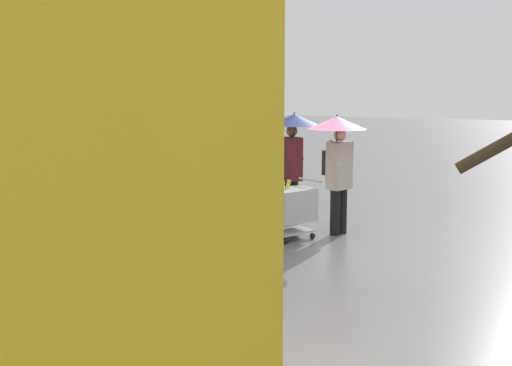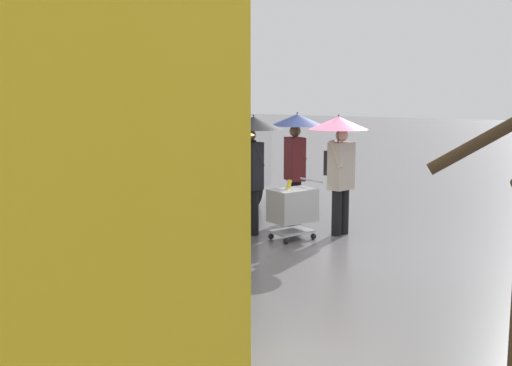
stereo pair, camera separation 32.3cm
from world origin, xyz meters
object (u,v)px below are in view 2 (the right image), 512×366
object	(u,v)px
pedestrian_white_side	(252,146)
pedestrian_far_side	(296,141)
cargo_van_parked_right	(161,160)
pedestrian_pink_side	(339,147)
shopping_cart_vendor	(292,207)
hand_dolly_boxes	(233,192)
pedestrian_black_side	(220,155)

from	to	relation	value
pedestrian_white_side	pedestrian_far_side	bearing A→B (deg)	-96.41
cargo_van_parked_right	pedestrian_pink_side	size ratio (longest dim) A/B	2.53
shopping_cart_vendor	pedestrian_white_side	xyz separation A→B (m)	(0.78, 0.07, 1.02)
shopping_cart_vendor	cargo_van_parked_right	bearing A→B (deg)	-4.01
pedestrian_far_side	hand_dolly_boxes	bearing A→B (deg)	71.40
cargo_van_parked_right	pedestrian_black_side	bearing A→B (deg)	146.59
pedestrian_black_side	pedestrian_white_side	bearing A→B (deg)	-76.21
shopping_cart_vendor	pedestrian_white_side	bearing A→B (deg)	5.44
pedestrian_white_side	pedestrian_far_side	xyz separation A→B (m)	(-0.15, -1.35, 0.00)
hand_dolly_boxes	pedestrian_pink_side	size ratio (longest dim) A/B	0.61
cargo_van_parked_right	pedestrian_far_side	xyz separation A→B (m)	(-2.49, -1.06, 0.41)
pedestrian_black_side	pedestrian_white_side	size ratio (longest dim) A/B	1.00
shopping_cart_vendor	pedestrian_black_side	distance (m)	1.91
pedestrian_pink_side	pedestrian_far_side	bearing A→B (deg)	-25.81
hand_dolly_boxes	pedestrian_pink_side	bearing A→B (deg)	-151.73
shopping_cart_vendor	pedestrian_pink_side	bearing A→B (deg)	-126.68
pedestrian_white_side	pedestrian_far_side	world-z (taller)	same
pedestrian_white_side	hand_dolly_boxes	bearing A→B (deg)	16.42
hand_dolly_boxes	pedestrian_black_side	xyz separation A→B (m)	(-0.70, 1.39, 0.82)
pedestrian_black_side	pedestrian_far_side	xyz separation A→B (m)	(0.21, -2.84, 0.00)
hand_dolly_boxes	pedestrian_white_side	size ratio (longest dim) A/B	0.61
cargo_van_parked_right	pedestrian_black_side	size ratio (longest dim) A/B	2.53
pedestrian_black_side	pedestrian_far_side	size ratio (longest dim) A/B	1.00
cargo_van_parked_right	shopping_cart_vendor	size ratio (longest dim) A/B	5.20
pedestrian_pink_side	pedestrian_black_side	size ratio (longest dim) A/B	1.00
shopping_cart_vendor	hand_dolly_boxes	world-z (taller)	hand_dolly_boxes
hand_dolly_boxes	pedestrian_black_side	size ratio (longest dim) A/B	0.61
pedestrian_pink_side	pedestrian_black_side	world-z (taller)	same
cargo_van_parked_right	hand_dolly_boxes	xyz separation A→B (m)	(-2.00, 0.39, -0.41)
cargo_van_parked_right	pedestrian_white_side	distance (m)	2.39
cargo_van_parked_right	pedestrian_white_side	bearing A→B (deg)	172.84
pedestrian_black_side	pedestrian_far_side	world-z (taller)	same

